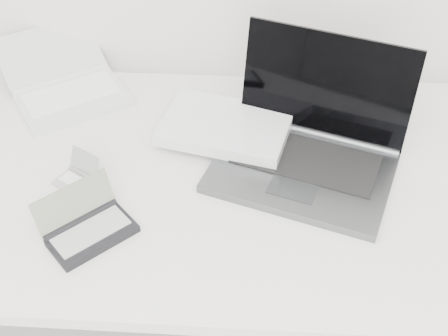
# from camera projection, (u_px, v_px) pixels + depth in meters

# --- Properties ---
(desk) EXTENTS (1.60, 0.80, 0.73)m
(desk) POSITION_uv_depth(u_px,v_px,m) (238.00, 191.00, 1.44)
(desk) COLOR white
(desk) RESTS_ON ground
(laptop_large) EXTENTS (0.59, 0.45, 0.27)m
(laptop_large) POSITION_uv_depth(u_px,v_px,m) (279.00, 140.00, 1.44)
(laptop_large) COLOR #545659
(laptop_large) RESTS_ON desk
(netbook_open_white) EXTENTS (0.41, 0.42, 0.11)m
(netbook_open_white) POSITION_uv_depth(u_px,v_px,m) (66.00, 86.00, 1.63)
(netbook_open_white) COLOR white
(netbook_open_white) RESTS_ON desk
(pda_silver) EXTENTS (0.11, 0.11, 0.06)m
(pda_silver) POSITION_uv_depth(u_px,v_px,m) (77.00, 177.00, 1.39)
(pda_silver) COLOR silver
(pda_silver) RESTS_ON desk
(palmtop_charcoal) EXTENTS (0.21, 0.21, 0.09)m
(palmtop_charcoal) POSITION_uv_depth(u_px,v_px,m) (87.00, 227.00, 1.27)
(palmtop_charcoal) COLOR black
(palmtop_charcoal) RESTS_ON desk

